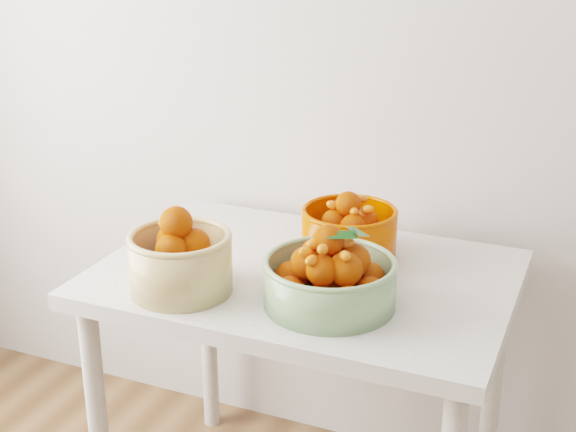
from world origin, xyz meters
name	(u,v)px	position (x,y,z in m)	size (l,w,h in m)	color
table	(305,306)	(-0.41, 1.60, 0.65)	(1.00, 0.70, 0.75)	silver
bowl_cream	(181,260)	(-0.63, 1.39, 0.83)	(0.25, 0.25, 0.21)	tan
bowl_green	(330,278)	(-0.29, 1.46, 0.82)	(0.37, 0.37, 0.19)	#82A673
bowl_orange	(349,232)	(-0.34, 1.72, 0.82)	(0.25, 0.25, 0.17)	#E13B00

